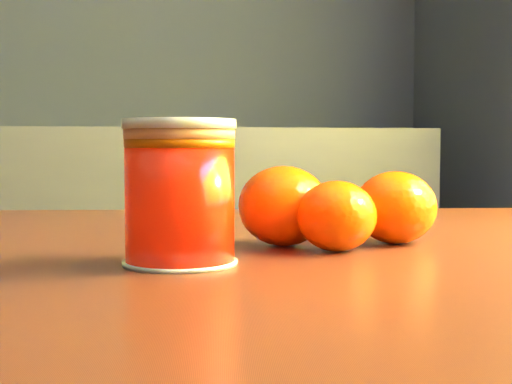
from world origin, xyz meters
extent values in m
cube|color=#5D2817|center=(0.99, 0.20, 0.76)|extent=(1.11, 0.83, 0.04)
cylinder|color=#FA1B05|center=(0.94, 0.13, 0.82)|extent=(0.07, 0.07, 0.08)
cylinder|color=#DD8C5A|center=(0.94, 0.13, 0.86)|extent=(0.07, 0.07, 0.01)
cylinder|color=silver|center=(0.94, 0.13, 0.87)|extent=(0.08, 0.08, 0.00)
ellipsoid|color=#F05104|center=(1.03, 0.21, 0.81)|extent=(0.08, 0.08, 0.06)
ellipsoid|color=#F05104|center=(1.12, 0.21, 0.81)|extent=(0.08, 0.08, 0.06)
ellipsoid|color=#F05104|center=(1.06, 0.17, 0.80)|extent=(0.07, 0.07, 0.05)
camera|label=1|loc=(0.92, -0.35, 0.86)|focal=50.00mm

